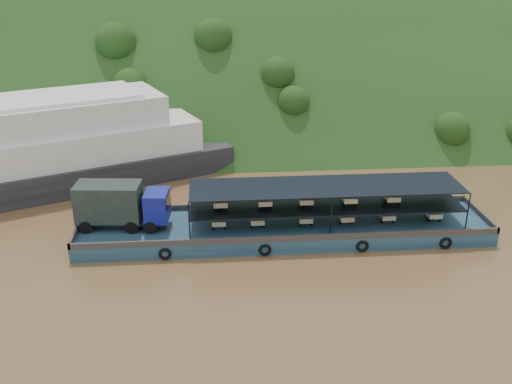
{
  "coord_description": "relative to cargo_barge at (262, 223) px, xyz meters",
  "views": [
    {
      "loc": [
        -5.72,
        -43.14,
        22.65
      ],
      "look_at": [
        -2.0,
        3.0,
        3.2
      ],
      "focal_mm": 40.0,
      "sensor_mm": 36.0,
      "label": 1
    }
  ],
  "objects": [
    {
      "name": "cargo_barge",
      "position": [
        0.0,
        0.0,
        0.0
      ],
      "size": [
        35.0,
        7.18,
        5.09
      ],
      "color": "#152F4A",
      "rests_on": "ground"
    },
    {
      "name": "hillside",
      "position": [
        1.63,
        35.25,
        -1.28
      ],
      "size": [
        140.0,
        39.6,
        39.6
      ],
      "primitive_type": "cube",
      "rotation": [
        0.79,
        0.0,
        0.0
      ],
      "color": "#1A3714",
      "rests_on": "ground"
    },
    {
      "name": "passenger_ferry",
      "position": [
        -25.02,
        12.56,
        2.75
      ],
      "size": [
        46.63,
        28.8,
        9.29
      ],
      "rotation": [
        0.0,
        0.0,
        0.41
      ],
      "color": "black",
      "rests_on": "ground"
    },
    {
      "name": "ground",
      "position": [
        1.63,
        -0.75,
        -1.28
      ],
      "size": [
        160.0,
        160.0,
        0.0
      ],
      "primitive_type": "plane",
      "color": "brown",
      "rests_on": "ground"
    }
  ]
}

